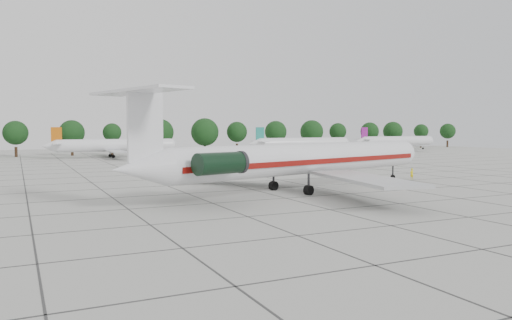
# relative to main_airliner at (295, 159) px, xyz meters

# --- Properties ---
(ground) EXTENTS (260.00, 260.00, 0.00)m
(ground) POSITION_rel_main_airliner_xyz_m (-3.31, 4.11, -3.74)
(ground) COLOR #AAAAA3
(ground) RESTS_ON ground
(apron_joints) EXTENTS (170.00, 170.00, 0.02)m
(apron_joints) POSITION_rel_main_airliner_xyz_m (-3.31, 19.11, -3.73)
(apron_joints) COLOR #383838
(apron_joints) RESTS_ON ground
(main_airliner) EXTENTS (44.41, 34.17, 10.58)m
(main_airliner) POSITION_rel_main_airliner_xyz_m (0.00, 0.00, 0.00)
(main_airliner) COLOR silver
(main_airliner) RESTS_ON ground
(ground_crew) EXTENTS (0.58, 0.39, 1.55)m
(ground_crew) POSITION_rel_main_airliner_xyz_m (21.90, 4.97, -2.96)
(ground_crew) COLOR yellow
(ground_crew) RESTS_ON ground
(bg_airliner_c) EXTENTS (28.24, 27.20, 7.40)m
(bg_airliner_c) POSITION_rel_main_airliner_xyz_m (-6.40, 76.17, -0.83)
(bg_airliner_c) COLOR silver
(bg_airliner_c) RESTS_ON ground
(bg_airliner_d) EXTENTS (28.24, 27.20, 7.40)m
(bg_airliner_d) POSITION_rel_main_airliner_xyz_m (43.80, 70.94, -0.83)
(bg_airliner_d) COLOR silver
(bg_airliner_d) RESTS_ON ground
(bg_airliner_e) EXTENTS (28.24, 27.20, 7.40)m
(bg_airliner_e) POSITION_rel_main_airliner_xyz_m (84.31, 78.56, -0.83)
(bg_airliner_e) COLOR silver
(bg_airliner_e) RESTS_ON ground
(tree_line) EXTENTS (249.86, 8.44, 10.22)m
(tree_line) POSITION_rel_main_airliner_xyz_m (-15.00, 89.11, 2.24)
(tree_line) COLOR #332114
(tree_line) RESTS_ON ground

